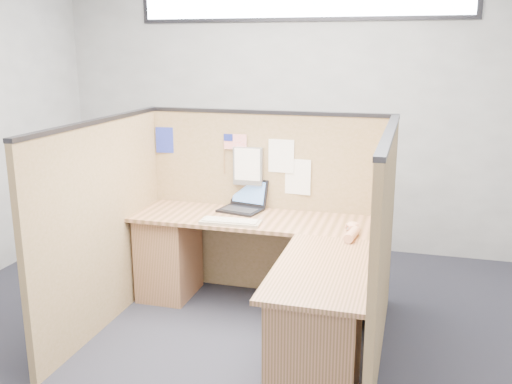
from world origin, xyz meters
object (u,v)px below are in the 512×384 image
(laptop, at_px, (243,202))
(keyboard, at_px, (230,222))
(l_desk, at_px, (266,280))
(mouse, at_px, (353,228))

(laptop, bearing_deg, keyboard, -73.70)
(l_desk, bearing_deg, laptop, 120.80)
(l_desk, relative_size, mouse, 19.85)
(laptop, xyz_separation_m, mouse, (0.93, -0.33, -0.04))
(keyboard, distance_m, mouse, 0.91)
(laptop, height_order, mouse, laptop)
(keyboard, relative_size, mouse, 4.72)
(laptop, distance_m, mouse, 0.99)
(keyboard, bearing_deg, l_desk, -32.63)
(mouse, bearing_deg, l_desk, -155.17)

